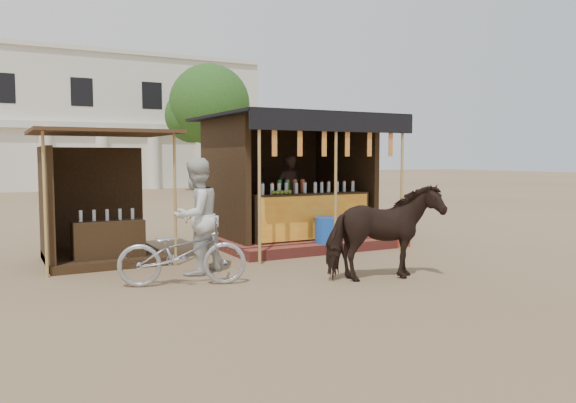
% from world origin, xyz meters
% --- Properties ---
extents(ground, '(120.00, 120.00, 0.00)m').
position_xyz_m(ground, '(0.00, 0.00, 0.00)').
color(ground, '#846B4C').
rests_on(ground, ground).
extents(main_stall, '(3.60, 3.61, 2.78)m').
position_xyz_m(main_stall, '(1.00, 3.36, 1.03)').
color(main_stall, brown).
rests_on(main_stall, ground).
extents(secondary_stall, '(2.40, 2.40, 2.38)m').
position_xyz_m(secondary_stall, '(-3.17, 3.24, 0.85)').
color(secondary_stall, '#322212').
rests_on(secondary_stall, ground).
extents(cow, '(1.89, 1.10, 1.50)m').
position_xyz_m(cow, '(0.54, -0.54, 0.75)').
color(cow, black).
rests_on(cow, ground).
extents(motorbike, '(2.00, 1.23, 0.99)m').
position_xyz_m(motorbike, '(-2.32, 0.60, 0.50)').
color(motorbike, '#9F9EA7').
rests_on(motorbike, ground).
extents(bystander, '(1.16, 1.08, 1.90)m').
position_xyz_m(bystander, '(-1.86, 1.30, 0.95)').
color(bystander, silver).
rests_on(bystander, ground).
extents(blue_barrel, '(0.56, 0.56, 0.71)m').
position_xyz_m(blue_barrel, '(1.11, 2.00, 0.36)').
color(blue_barrel, blue).
rests_on(blue_barrel, ground).
extents(red_crate, '(0.36, 0.41, 0.29)m').
position_xyz_m(red_crate, '(2.88, 2.00, 0.14)').
color(red_crate, maroon).
rests_on(red_crate, ground).
extents(cooler, '(0.76, 0.66, 0.46)m').
position_xyz_m(cooler, '(2.42, 2.60, 0.23)').
color(cooler, '#1B7C4B').
rests_on(cooler, ground).
extents(background_building, '(26.00, 7.45, 8.18)m').
position_xyz_m(background_building, '(-2.00, 29.94, 3.98)').
color(background_building, silver).
rests_on(background_building, ground).
extents(tree, '(4.50, 4.40, 7.00)m').
position_xyz_m(tree, '(5.81, 22.14, 4.63)').
color(tree, '#382314').
rests_on(tree, ground).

